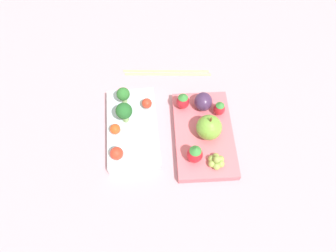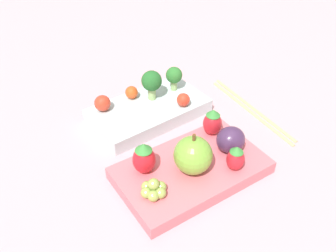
# 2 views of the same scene
# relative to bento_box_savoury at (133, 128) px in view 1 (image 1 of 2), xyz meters

# --- Properties ---
(ground_plane) EXTENTS (4.00, 4.00, 0.00)m
(ground_plane) POSITION_rel_bento_box_savoury_xyz_m (0.00, -0.07, -0.01)
(ground_plane) COLOR #C6939E
(bento_box_savoury) EXTENTS (0.20, 0.13, 0.02)m
(bento_box_savoury) POSITION_rel_bento_box_savoury_xyz_m (0.00, 0.00, 0.00)
(bento_box_savoury) COLOR silver
(bento_box_savoury) RESTS_ON ground_plane
(bento_box_fruit) EXTENTS (0.21, 0.14, 0.02)m
(bento_box_fruit) POSITION_rel_bento_box_savoury_xyz_m (-0.01, -0.15, -0.00)
(bento_box_fruit) COLOR #DB6670
(bento_box_fruit) RESTS_ON ground_plane
(broccoli_floret_0) EXTENTS (0.03, 0.03, 0.04)m
(broccoli_floret_0) POSITION_rel_bento_box_savoury_xyz_m (0.06, 0.02, 0.04)
(broccoli_floret_0) COLOR #93B770
(broccoli_floret_0) RESTS_ON bento_box_savoury
(broccoli_floret_1) EXTENTS (0.03, 0.03, 0.05)m
(broccoli_floret_1) POSITION_rel_bento_box_savoury_xyz_m (0.01, 0.01, 0.05)
(broccoli_floret_1) COLOR #93B770
(broccoli_floret_1) RESTS_ON bento_box_savoury
(cherry_tomato_0) EXTENTS (0.02, 0.02, 0.02)m
(cherry_tomato_0) POSITION_rel_bento_box_savoury_xyz_m (-0.02, 0.03, 0.02)
(cherry_tomato_0) COLOR #DB4C1E
(cherry_tomato_0) RESTS_ON bento_box_savoury
(cherry_tomato_1) EXTENTS (0.02, 0.02, 0.02)m
(cherry_tomato_1) POSITION_rel_bento_box_savoury_xyz_m (0.05, -0.03, 0.02)
(cherry_tomato_1) COLOR red
(cherry_tomato_1) RESTS_ON bento_box_savoury
(cherry_tomato_2) EXTENTS (0.03, 0.03, 0.03)m
(cherry_tomato_2) POSITION_rel_bento_box_savoury_xyz_m (-0.07, 0.02, 0.03)
(cherry_tomato_2) COLOR red
(cherry_tomato_2) RESTS_ON bento_box_savoury
(apple) EXTENTS (0.05, 0.05, 0.06)m
(apple) POSITION_rel_bento_box_savoury_xyz_m (-0.01, -0.16, 0.03)
(apple) COLOR #70A838
(apple) RESTS_ON bento_box_fruit
(strawberry_0) EXTENTS (0.02, 0.02, 0.04)m
(strawberry_0) POSITION_rel_bento_box_savoury_xyz_m (0.04, -0.18, 0.03)
(strawberry_0) COLOR red
(strawberry_0) RESTS_ON bento_box_fruit
(strawberry_1) EXTENTS (0.03, 0.03, 0.04)m
(strawberry_1) POSITION_rel_bento_box_savoury_xyz_m (0.05, -0.11, 0.03)
(strawberry_1) COLOR red
(strawberry_1) RESTS_ON bento_box_fruit
(strawberry_2) EXTENTS (0.03, 0.03, 0.05)m
(strawberry_2) POSITION_rel_bento_box_savoury_xyz_m (-0.07, -0.13, 0.03)
(strawberry_2) COLOR red
(strawberry_2) RESTS_ON bento_box_fruit
(plum) EXTENTS (0.04, 0.04, 0.04)m
(plum) POSITION_rel_bento_box_savoury_xyz_m (0.06, -0.15, 0.03)
(plum) COLOR #42284C
(plum) RESTS_ON bento_box_fruit
(grape_cluster) EXTENTS (0.04, 0.03, 0.03)m
(grape_cluster) POSITION_rel_bento_box_savoury_xyz_m (-0.08, -0.17, 0.02)
(grape_cluster) COLOR #8EA84C
(grape_cluster) RESTS_ON bento_box_fruit
(chopsticks_pair) EXTENTS (0.02, 0.21, 0.01)m
(chopsticks_pair) POSITION_rel_bento_box_savoury_xyz_m (0.17, -0.07, -0.01)
(chopsticks_pair) COLOR tan
(chopsticks_pair) RESTS_ON ground_plane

